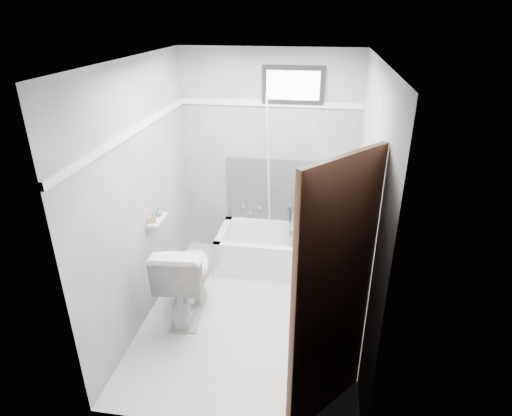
% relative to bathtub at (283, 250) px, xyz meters
% --- Properties ---
extents(floor, '(2.60, 2.60, 0.00)m').
position_rel_bathtub_xyz_m(floor, '(-0.23, -0.93, -0.21)').
color(floor, silver).
rests_on(floor, ground).
extents(ceiling, '(2.60, 2.60, 0.00)m').
position_rel_bathtub_xyz_m(ceiling, '(-0.23, -0.93, 2.19)').
color(ceiling, silver).
rests_on(ceiling, floor).
extents(wall_back, '(2.00, 0.02, 2.40)m').
position_rel_bathtub_xyz_m(wall_back, '(-0.23, 0.37, 0.99)').
color(wall_back, slate).
rests_on(wall_back, floor).
extents(wall_front, '(2.00, 0.02, 2.40)m').
position_rel_bathtub_xyz_m(wall_front, '(-0.23, -2.23, 0.99)').
color(wall_front, slate).
rests_on(wall_front, floor).
extents(wall_left, '(0.02, 2.60, 2.40)m').
position_rel_bathtub_xyz_m(wall_left, '(-1.23, -0.93, 0.99)').
color(wall_left, slate).
rests_on(wall_left, floor).
extents(wall_right, '(0.02, 2.60, 2.40)m').
position_rel_bathtub_xyz_m(wall_right, '(0.77, -0.93, 0.99)').
color(wall_right, slate).
rests_on(wall_right, floor).
extents(bathtub, '(1.50, 0.70, 0.42)m').
position_rel_bathtub_xyz_m(bathtub, '(0.00, 0.00, 0.00)').
color(bathtub, white).
rests_on(bathtub, floor).
extents(office_chair, '(0.57, 0.57, 0.98)m').
position_rel_bathtub_xyz_m(office_chair, '(0.31, 0.05, 0.40)').
color(office_chair, slate).
rests_on(office_chair, bathtub).
extents(toilet, '(0.53, 0.87, 0.82)m').
position_rel_bathtub_xyz_m(toilet, '(-0.85, -0.98, 0.20)').
color(toilet, silver).
rests_on(toilet, floor).
extents(door, '(0.78, 0.78, 2.00)m').
position_rel_bathtub_xyz_m(door, '(0.75, -2.21, 0.79)').
color(door, '#54381F').
rests_on(door, floor).
extents(window, '(0.66, 0.04, 0.40)m').
position_rel_bathtub_xyz_m(window, '(0.02, 0.36, 1.81)').
color(window, black).
rests_on(window, wall_back).
extents(backerboard, '(1.50, 0.02, 0.78)m').
position_rel_bathtub_xyz_m(backerboard, '(0.02, 0.36, 0.59)').
color(backerboard, '#4C4C4F').
rests_on(backerboard, wall_back).
extents(trim_back, '(2.00, 0.02, 0.06)m').
position_rel_bathtub_xyz_m(trim_back, '(-0.23, 0.36, 1.61)').
color(trim_back, white).
rests_on(trim_back, wall_back).
extents(trim_left, '(0.02, 2.60, 0.06)m').
position_rel_bathtub_xyz_m(trim_left, '(-1.22, -0.93, 1.61)').
color(trim_left, white).
rests_on(trim_left, wall_left).
extents(pole, '(0.02, 0.50, 1.90)m').
position_rel_bathtub_xyz_m(pole, '(-0.20, 0.13, 0.84)').
color(pole, silver).
rests_on(pole, bathtub).
extents(shelf, '(0.10, 0.32, 0.02)m').
position_rel_bathtub_xyz_m(shelf, '(-1.16, -0.78, 0.69)').
color(shelf, silver).
rests_on(shelf, wall_left).
extents(soap_bottle_a, '(0.07, 0.07, 0.12)m').
position_rel_bathtub_xyz_m(soap_bottle_a, '(-1.17, -0.86, 0.76)').
color(soap_bottle_a, '#997F4C').
rests_on(soap_bottle_a, shelf).
extents(soap_bottle_b, '(0.09, 0.09, 0.09)m').
position_rel_bathtub_xyz_m(soap_bottle_b, '(-1.17, -0.72, 0.75)').
color(soap_bottle_b, teal).
rests_on(soap_bottle_b, shelf).
extents(faucet, '(0.26, 0.10, 0.16)m').
position_rel_bathtub_xyz_m(faucet, '(-0.43, 0.34, 0.34)').
color(faucet, silver).
rests_on(faucet, wall_back).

